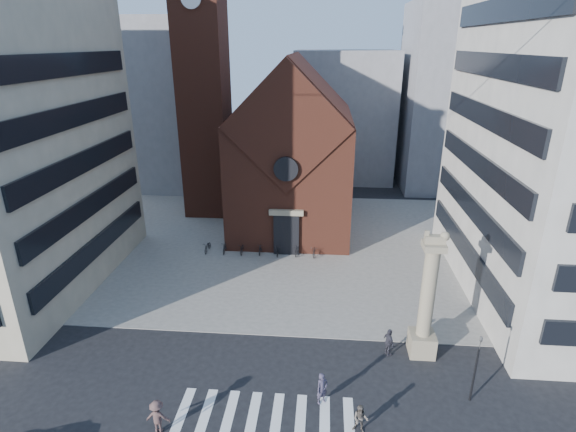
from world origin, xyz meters
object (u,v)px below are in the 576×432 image
object	(u,v)px
pedestrian_0	(322,388)
pedestrian_1	(361,419)
pedestrian_2	(389,342)
scooter_0	(208,247)
lion_column	(426,307)
traffic_light	(476,367)

from	to	relation	value
pedestrian_0	pedestrian_1	size ratio (longest dim) A/B	1.18
pedestrian_1	pedestrian_2	world-z (taller)	pedestrian_2
pedestrian_0	pedestrian_1	distance (m)	2.74
pedestrian_1	scooter_0	world-z (taller)	pedestrian_1
scooter_0	lion_column	bearing A→B (deg)	-36.76
traffic_light	pedestrian_0	size ratio (longest dim) A/B	2.22
pedestrian_1	pedestrian_2	bearing A→B (deg)	84.59
lion_column	scooter_0	xyz separation A→B (m)	(-17.64, 13.80, -2.91)
pedestrian_1	scooter_0	bearing A→B (deg)	136.68
traffic_light	pedestrian_1	xyz separation A→B (m)	(-6.38, -2.72, -1.47)
traffic_light	pedestrian_1	world-z (taller)	traffic_light
pedestrian_0	pedestrian_2	world-z (taller)	pedestrian_0
lion_column	pedestrian_0	size ratio (longest dim) A/B	4.48
traffic_light	pedestrian_2	xyz separation A→B (m)	(-4.15, 3.64, -1.33)
lion_column	pedestrian_2	world-z (taller)	lion_column
pedestrian_0	scooter_0	world-z (taller)	pedestrian_0
traffic_light	pedestrian_1	distance (m)	7.09
scooter_0	pedestrian_0	bearing A→B (deg)	-57.64
lion_column	pedestrian_2	bearing A→B (deg)	-170.66
pedestrian_2	scooter_0	world-z (taller)	pedestrian_2
traffic_light	pedestrian_2	bearing A→B (deg)	138.74
lion_column	pedestrian_1	bearing A→B (deg)	-123.12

